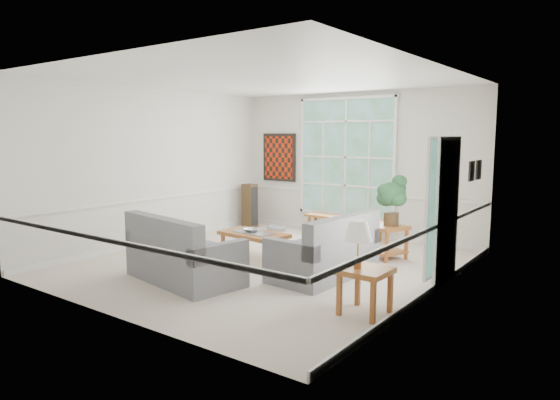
{
  "coord_description": "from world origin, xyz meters",
  "views": [
    {
      "loc": [
        4.93,
        -6.38,
        2.11
      ],
      "look_at": [
        0.1,
        0.2,
        1.05
      ],
      "focal_mm": 32.0,
      "sensor_mm": 36.0,
      "label": 1
    }
  ],
  "objects_px": {
    "coffee_table": "(254,245)",
    "loveseat_right": "(324,245)",
    "loveseat_front": "(185,248)",
    "side_table": "(365,291)",
    "end_table": "(387,242)"
  },
  "relations": [
    {
      "from": "end_table",
      "to": "side_table",
      "type": "distance_m",
      "value": 2.84
    },
    {
      "from": "loveseat_right",
      "to": "side_table",
      "type": "height_order",
      "value": "loveseat_right"
    },
    {
      "from": "loveseat_right",
      "to": "loveseat_front",
      "type": "xyz_separation_m",
      "value": [
        -1.5,
        -1.4,
        0.01
      ]
    },
    {
      "from": "loveseat_front",
      "to": "coffee_table",
      "type": "bearing_deg",
      "value": 101.75
    },
    {
      "from": "coffee_table",
      "to": "end_table",
      "type": "height_order",
      "value": "end_table"
    },
    {
      "from": "loveseat_front",
      "to": "side_table",
      "type": "relative_size",
      "value": 3.22
    },
    {
      "from": "coffee_table",
      "to": "side_table",
      "type": "bearing_deg",
      "value": -19.51
    },
    {
      "from": "coffee_table",
      "to": "loveseat_right",
      "type": "bearing_deg",
      "value": -2.77
    },
    {
      "from": "loveseat_right",
      "to": "loveseat_front",
      "type": "relative_size",
      "value": 0.98
    },
    {
      "from": "loveseat_right",
      "to": "end_table",
      "type": "xyz_separation_m",
      "value": [
        0.31,
        1.57,
        -0.19
      ]
    },
    {
      "from": "loveseat_front",
      "to": "coffee_table",
      "type": "relative_size",
      "value": 1.51
    },
    {
      "from": "loveseat_front",
      "to": "end_table",
      "type": "relative_size",
      "value": 3.11
    },
    {
      "from": "loveseat_right",
      "to": "side_table",
      "type": "bearing_deg",
      "value": -37.92
    },
    {
      "from": "loveseat_right",
      "to": "side_table",
      "type": "distance_m",
      "value": 1.68
    },
    {
      "from": "side_table",
      "to": "end_table",
      "type": "bearing_deg",
      "value": 109.2
    }
  ]
}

